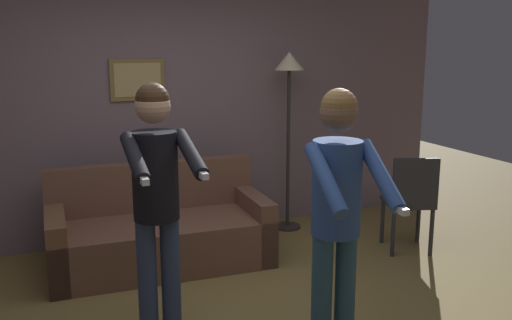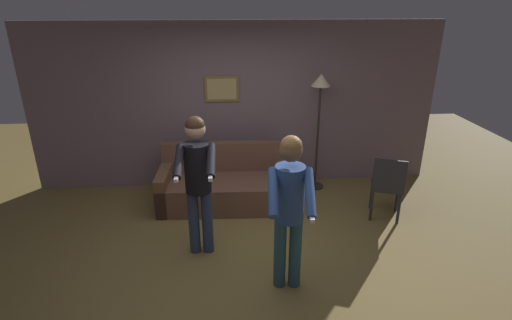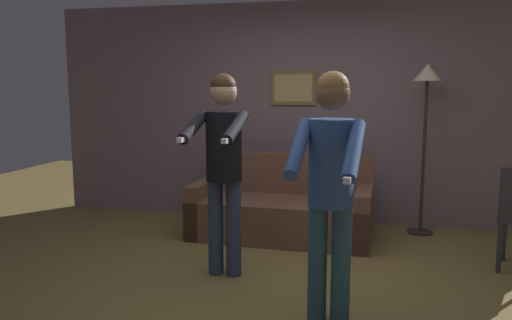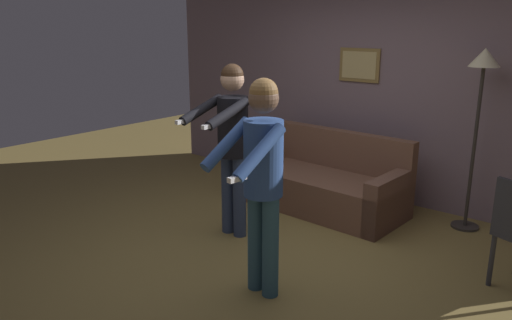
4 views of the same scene
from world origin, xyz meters
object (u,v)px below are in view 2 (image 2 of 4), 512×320
at_px(couch, 224,187).
at_px(person_standing_right, 289,201).
at_px(person_standing_left, 198,174).
at_px(torchiere_lamp, 320,97).
at_px(dining_chair_distant, 387,185).

relative_size(couch, person_standing_right, 1.14).
relative_size(couch, person_standing_left, 1.13).
relative_size(torchiere_lamp, person_standing_right, 1.09).
distance_m(person_standing_left, person_standing_right, 1.17).
height_order(couch, torchiere_lamp, torchiere_lamp).
relative_size(person_standing_left, dining_chair_distant, 1.84).
distance_m(couch, person_standing_left, 1.48).
height_order(torchiere_lamp, person_standing_right, torchiere_lamp).
height_order(couch, person_standing_right, person_standing_right).
height_order(torchiere_lamp, person_standing_left, torchiere_lamp).
bearing_deg(person_standing_right, torchiere_lamp, 70.59).
xyz_separation_m(couch, dining_chair_distant, (2.23, -0.64, 0.25)).
relative_size(person_standing_right, dining_chair_distant, 1.83).
distance_m(torchiere_lamp, dining_chair_distant, 1.64).
bearing_deg(person_standing_left, person_standing_right, -36.75).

